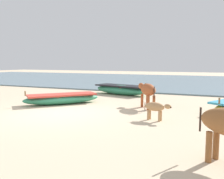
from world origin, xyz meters
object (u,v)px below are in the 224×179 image
object	(u,v)px
fishing_boat_2	(62,98)
fishing_boat_3	(121,89)
calf_far_tan	(156,107)
cow_adult_rust	(147,90)

from	to	relation	value
fishing_boat_2	fishing_boat_3	bearing A→B (deg)	-154.57
fishing_boat_2	calf_far_tan	size ratio (longest dim) A/B	3.46
fishing_boat_2	cow_adult_rust	bearing A→B (deg)	141.24
fishing_boat_2	calf_far_tan	distance (m)	4.71
fishing_boat_2	calf_far_tan	world-z (taller)	fishing_boat_2
cow_adult_rust	fishing_boat_2	bearing A→B (deg)	60.51
fishing_boat_3	calf_far_tan	xyz separation A→B (m)	(3.33, -5.42, 0.13)
fishing_boat_3	calf_far_tan	world-z (taller)	fishing_boat_3
fishing_boat_3	cow_adult_rust	size ratio (longest dim) A/B	2.71
fishing_boat_2	calf_far_tan	xyz separation A→B (m)	(4.51, -1.38, 0.17)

